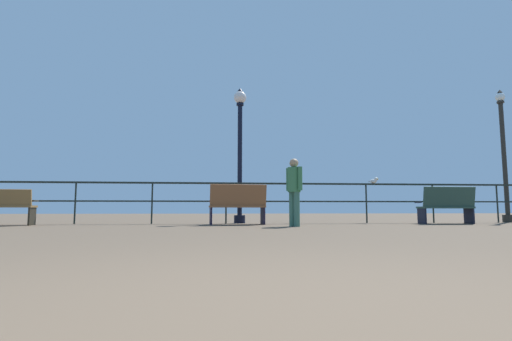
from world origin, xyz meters
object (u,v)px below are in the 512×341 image
(lamppost_center, at_px, (240,144))
(lamppost_right, at_px, (504,155))
(bench_near_left, at_px, (238,203))
(person_by_bench, at_px, (294,187))
(bench_near_right, at_px, (447,204))
(seagull_on_rail, at_px, (374,181))

(lamppost_center, bearing_deg, lamppost_right, 0.00)
(bench_near_left, relative_size, lamppost_right, 0.36)
(lamppost_right, bearing_deg, person_by_bench, -163.00)
(bench_near_right, distance_m, person_by_bench, 4.48)
(lamppost_right, xyz_separation_m, person_by_bench, (-6.90, -2.11, -1.14))
(bench_near_right, relative_size, person_by_bench, 0.91)
(lamppost_center, bearing_deg, bench_near_left, -95.60)
(person_by_bench, xyz_separation_m, seagull_on_rail, (2.67, 1.86, 0.31))
(lamppost_center, distance_m, lamppost_right, 8.04)
(lamppost_right, bearing_deg, bench_near_right, -157.98)
(lamppost_center, xyz_separation_m, lamppost_right, (8.04, 0.00, -0.22))
(bench_near_right, xyz_separation_m, seagull_on_rail, (-1.67, 0.79, 0.68))
(bench_near_right, bearing_deg, lamppost_right, 22.02)
(bench_near_right, height_order, lamppost_right, lamppost_right)
(person_by_bench, relative_size, seagull_on_rail, 4.53)
(bench_near_right, distance_m, lamppost_right, 3.14)
(bench_near_right, relative_size, lamppost_center, 0.36)
(bench_near_left, distance_m, person_by_bench, 1.68)
(bench_near_left, distance_m, lamppost_center, 2.00)
(bench_near_right, distance_m, lamppost_center, 5.83)
(bench_near_right, xyz_separation_m, lamppost_center, (-5.48, 1.03, 1.72))
(bench_near_right, xyz_separation_m, person_by_bench, (-4.34, -1.07, 0.37))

